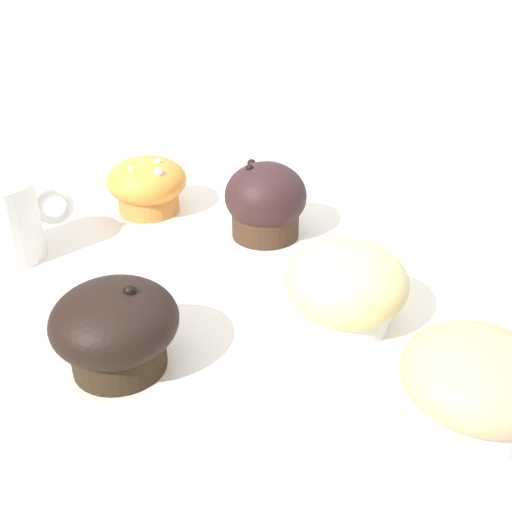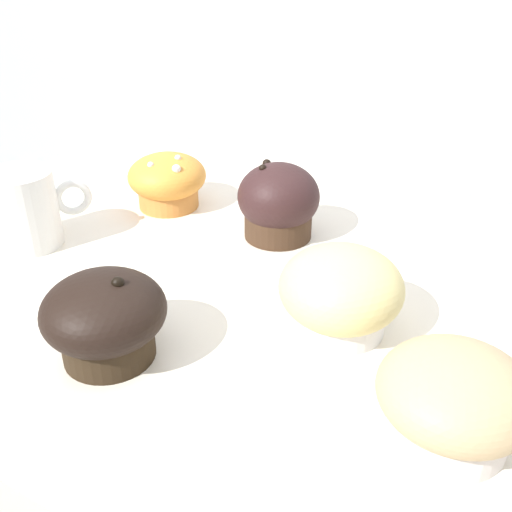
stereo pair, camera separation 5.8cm
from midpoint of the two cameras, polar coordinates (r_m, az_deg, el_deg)
name	(u,v)px [view 2 (the right image)]	position (r m, az deg, el deg)	size (l,w,h in m)	color
wall_back	(444,152)	(1.17, 18.85, 9.33)	(3.20, 0.10, 1.80)	#B2B7BC
muffin_front_center	(167,181)	(0.78, -6.33, 7.11)	(0.10, 0.10, 0.07)	#CB7E39
muffin_back_left	(105,318)	(0.51, -11.07, -5.89)	(0.11, 0.11, 0.08)	black
muffin_back_right	(454,399)	(0.46, 21.90, -12.69)	(0.11, 0.11, 0.07)	silver
muffin_front_left	(278,203)	(0.70, 4.54, 5.02)	(0.10, 0.10, 0.09)	#3D281A
muffin_front_right	(341,293)	(0.55, 11.11, -3.58)	(0.11, 0.11, 0.08)	white
coffee_cup	(25,207)	(0.72, -19.02, 4.35)	(0.09, 0.10, 0.09)	white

